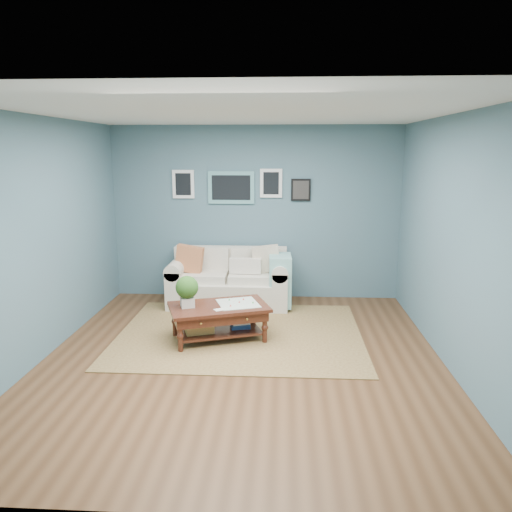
{
  "coord_description": "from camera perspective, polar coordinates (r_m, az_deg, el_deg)",
  "views": [
    {
      "loc": [
        0.47,
        -5.28,
        2.32
      ],
      "look_at": [
        0.1,
        1.0,
        0.98
      ],
      "focal_mm": 35.0,
      "sensor_mm": 36.0,
      "label": 1
    }
  ],
  "objects": [
    {
      "name": "loveseat",
      "position": [
        7.6,
        -2.5,
        -2.76
      ],
      "size": [
        1.84,
        0.84,
        0.95
      ],
      "color": "beige",
      "rests_on": "ground"
    },
    {
      "name": "area_rug",
      "position": [
        6.5,
        -1.83,
        -8.86
      ],
      "size": [
        3.09,
        2.47,
        0.01
      ],
      "primitive_type": "cube",
      "color": "brown",
      "rests_on": "ground"
    },
    {
      "name": "room_shell",
      "position": [
        5.45,
        -1.68,
        1.85
      ],
      "size": [
        5.0,
        5.02,
        2.7
      ],
      "color": "brown",
      "rests_on": "ground"
    },
    {
      "name": "coffee_table",
      "position": [
        6.21,
        -4.87,
        -6.35
      ],
      "size": [
        1.35,
        1.05,
        0.83
      ],
      "rotation": [
        0.0,
        0.0,
        0.34
      ],
      "color": "black",
      "rests_on": "ground"
    }
  ]
}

